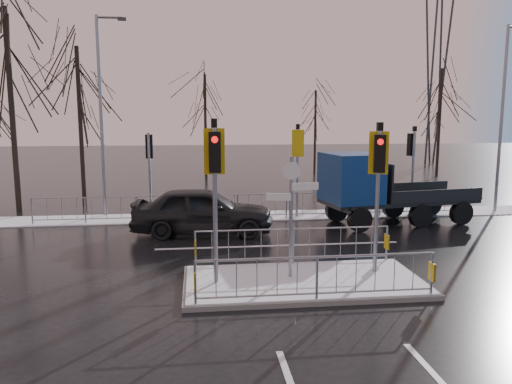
{
  "coord_description": "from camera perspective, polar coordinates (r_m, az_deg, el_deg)",
  "views": [
    {
      "loc": [
        -2.62,
        -11.85,
        4.23
      ],
      "look_at": [
        -0.76,
        3.76,
        1.8
      ],
      "focal_mm": 35.0,
      "sensor_mm": 36.0,
      "label": 1
    }
  ],
  "objects": [
    {
      "name": "tree_far_c",
      "position": [
        36.82,
        20.34,
        9.67
      ],
      "size": [
        4.0,
        4.0,
        7.55
      ],
      "color": "black",
      "rests_on": "ground"
    },
    {
      "name": "pylon_wires",
      "position": [
        46.67,
        18.81,
        16.72
      ],
      "size": [
        70.0,
        2.38,
        19.97
      ],
      "color": "#2D3033",
      "rests_on": "ground"
    },
    {
      "name": "tree_near_b",
      "position": [
        24.95,
        -19.58,
        10.39
      ],
      "size": [
        4.0,
        4.0,
        7.55
      ],
      "color": "black",
      "rests_on": "ground"
    },
    {
      "name": "flatbed_truck",
      "position": [
        19.7,
        12.99,
        0.57
      ],
      "size": [
        6.33,
        3.18,
        2.8
      ],
      "color": "black",
      "rests_on": "ground"
    },
    {
      "name": "tree_far_a",
      "position": [
        33.86,
        -5.83,
        9.75
      ],
      "size": [
        3.75,
        3.75,
        7.08
      ],
      "color": "black",
      "rests_on": "ground"
    },
    {
      "name": "lane_markings",
      "position": [
        12.54,
        5.77,
        -10.95
      ],
      "size": [
        8.0,
        11.38,
        0.01
      ],
      "color": "silver",
      "rests_on": "ground"
    },
    {
      "name": "street_lamp_left",
      "position": [
        21.69,
        -17.14,
        9.1
      ],
      "size": [
        1.25,
        0.18,
        8.2
      ],
      "color": "gray",
      "rests_on": "ground"
    },
    {
      "name": "tree_near_a",
      "position": [
        24.24,
        -26.4,
        12.35
      ],
      "size": [
        4.75,
        4.75,
        8.97
      ],
      "color": "black",
      "rests_on": "ground"
    },
    {
      "name": "street_lamp_right",
      "position": [
        24.25,
        26.46,
        8.26
      ],
      "size": [
        1.25,
        0.18,
        8.0
      ],
      "color": "gray",
      "rests_on": "ground"
    },
    {
      "name": "ground",
      "position": [
        12.85,
        5.44,
        -10.47
      ],
      "size": [
        120.0,
        120.0,
        0.0
      ],
      "primitive_type": "plane",
      "color": "black",
      "rests_on": "ground"
    },
    {
      "name": "far_kerb_fixtures",
      "position": [
        20.4,
        1.5,
        -0.27
      ],
      "size": [
        18.0,
        0.65,
        3.83
      ],
      "color": "gray",
      "rests_on": "ground"
    },
    {
      "name": "snow_verge",
      "position": [
        21.04,
        0.49,
        -2.75
      ],
      "size": [
        30.0,
        2.0,
        0.04
      ],
      "primitive_type": "cube",
      "color": "white",
      "rests_on": "ground"
    },
    {
      "name": "tree_far_b",
      "position": [
        36.87,
        6.8,
        8.65
      ],
      "size": [
        3.25,
        3.25,
        6.14
      ],
      "color": "black",
      "rests_on": "ground"
    },
    {
      "name": "traffic_island",
      "position": [
        12.73,
        5.4,
        -8.79
      ],
      "size": [
        6.0,
        3.04,
        4.15
      ],
      "color": "slate",
      "rests_on": "ground"
    },
    {
      "name": "car_far_lane",
      "position": [
        17.91,
        -6.1,
        -2.12
      ],
      "size": [
        5.13,
        2.33,
        1.71
      ],
      "primitive_type": "imported",
      "rotation": [
        0.0,
        0.0,
        1.51
      ],
      "color": "black",
      "rests_on": "ground"
    }
  ]
}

